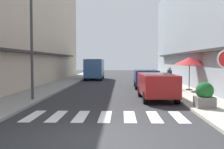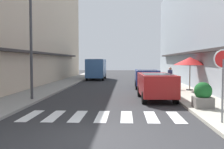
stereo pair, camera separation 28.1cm
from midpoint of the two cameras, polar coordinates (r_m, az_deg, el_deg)
The scene contains 14 objects.
ground_plane at distance 21.90m, azimuth 0.87°, elevation -2.76°, with size 79.81×79.81×0.00m, color #2B2B2D.
sidewalk_left at distance 22.59m, azimuth -11.62°, elevation -2.50°, with size 2.47×50.79×0.12m, color gray.
sidewalk_right at distance 22.27m, azimuth 13.54°, elevation -2.60°, with size 2.47×50.79×0.12m, color #ADA899.
building_row_left at distance 24.73m, azimuth -19.85°, elevation 11.36°, with size 5.50×34.65×11.75m.
building_row_right at distance 24.12m, azimuth 22.20°, elevation 10.12°, with size 5.50×34.65×10.57m.
crosswalk at distance 10.55m, azimuth -1.31°, elevation -8.95°, with size 6.15×2.20×0.01m.
parked_car_near at distance 14.94m, azimuth 9.94°, elevation -1.93°, with size 1.91×4.19×1.47m.
parked_car_mid at distance 21.39m, azimuth 7.79°, elevation -0.45°, with size 1.87×4.06×1.47m.
delivery_van at distance 30.89m, azimuth -3.10°, elevation 1.51°, with size 2.07×5.43×2.37m.
round_street_sign at distance 9.59m, azimuth 23.47°, elevation 1.55°, with size 0.65×0.07×2.44m.
street_lamp at distance 14.90m, azimuth -15.77°, elevation 8.21°, with size 1.19×0.28×5.69m.
cafe_umbrella at distance 19.45m, azimuth 16.76°, elevation 2.75°, with size 2.28×2.28×2.32m.
planter_corner at distance 12.41m, azimuth 19.49°, elevation -4.24°, with size 0.79×0.79×1.13m.
pedestrian_walking_near at distance 20.01m, azimuth 12.72°, elevation -0.64°, with size 0.34×0.34×1.59m.
Camera 2 is at (0.89, -7.26, 2.18)m, focal length 42.74 mm.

